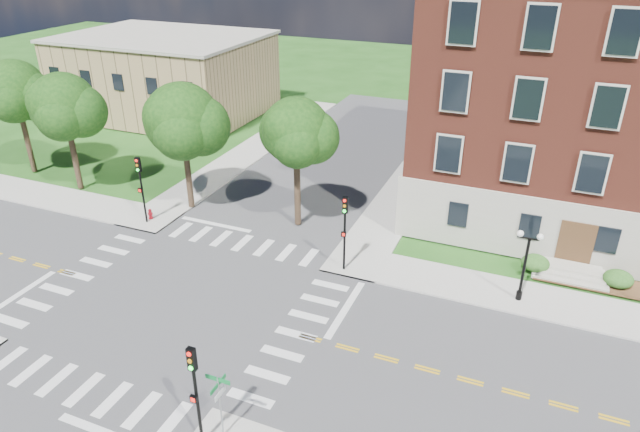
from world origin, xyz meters
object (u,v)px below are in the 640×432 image
at_px(twin_lamp_west, 525,262).
at_px(traffic_signal_ne, 345,224).
at_px(street_sign_pole, 219,395).
at_px(fire_hydrant, 150,214).
at_px(traffic_signal_se, 195,385).
at_px(traffic_signal_nw, 141,182).

bearing_deg(twin_lamp_west, traffic_signal_ne, -175.44).
bearing_deg(street_sign_pole, fire_hydrant, 135.20).
height_order(street_sign_pole, fire_hydrant, street_sign_pole).
relative_size(traffic_signal_ne, twin_lamp_west, 1.13).
relative_size(twin_lamp_west, street_sign_pole, 1.36).
xyz_separation_m(traffic_signal_se, twin_lamp_west, (10.78, 15.16, -0.66)).
relative_size(traffic_signal_nw, street_sign_pole, 1.55).
height_order(twin_lamp_west, street_sign_pole, twin_lamp_west).
xyz_separation_m(street_sign_pole, fire_hydrant, (-14.86, 14.76, -1.84)).
xyz_separation_m(traffic_signal_nw, fire_hydrant, (-0.05, 0.53, -2.72)).
height_order(traffic_signal_se, street_sign_pole, traffic_signal_se).
bearing_deg(traffic_signal_ne, twin_lamp_west, 4.56).
bearing_deg(fire_hydrant, traffic_signal_ne, -3.93).
bearing_deg(street_sign_pole, traffic_signal_nw, 136.14).
xyz_separation_m(traffic_signal_ne, fire_hydrant, (-14.98, 1.03, -2.72)).
xyz_separation_m(traffic_signal_ne, twin_lamp_west, (10.06, 0.80, -0.66)).
xyz_separation_m(traffic_signal_ne, street_sign_pole, (-0.12, -13.73, -0.88)).
distance_m(traffic_signal_se, traffic_signal_nw, 20.56).
bearing_deg(traffic_signal_se, fire_hydrant, 132.80).
distance_m(traffic_signal_se, street_sign_pole, 1.24).
xyz_separation_m(traffic_signal_nw, twin_lamp_west, (24.98, 0.30, -0.66)).
distance_m(traffic_signal_se, twin_lamp_west, 18.62).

